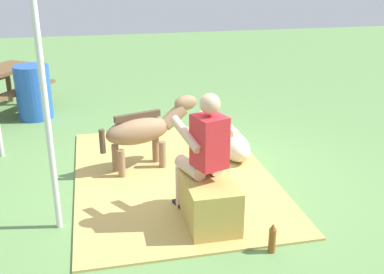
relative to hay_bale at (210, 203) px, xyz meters
The scene contains 9 objects.
ground_plane 1.05m from the hay_bale, ahead, with size 24.00×24.00×0.00m, color #608C4C.
hay_patch 1.21m from the hay_bale, ahead, with size 3.40×2.38×0.02m, color tan.
hay_bale is the anchor object (origin of this frame).
person_seated 0.54m from the hay_bale, 12.76° to the left, with size 0.72×0.55×1.37m.
pony_standing 1.58m from the hay_bale, 17.43° to the left, with size 0.61×1.31×0.90m.
pony_lying 1.86m from the hay_bale, 22.71° to the right, with size 1.35×0.47×0.42m.
soda_bottle 0.74m from the hay_bale, 142.91° to the right, with size 0.07×0.07×0.30m.
water_barrel 4.43m from the hay_bale, 27.35° to the left, with size 0.57×0.57×0.90m, color blue.
tent_pole_left 1.77m from the hay_bale, 79.24° to the left, with size 0.06×0.06×2.31m, color silver.
Camera 1 is at (-5.00, 1.10, 2.54)m, focal length 43.52 mm.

